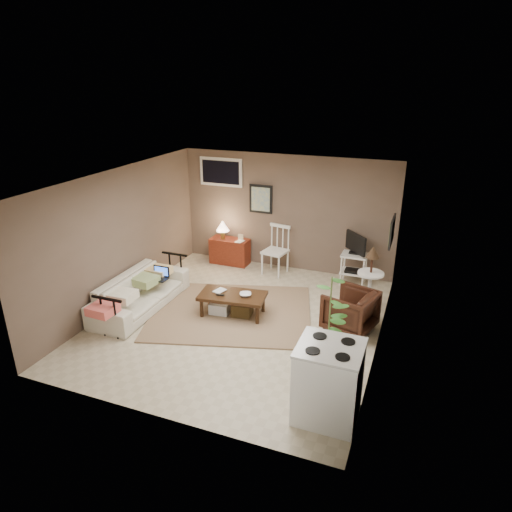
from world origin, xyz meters
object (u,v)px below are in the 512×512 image
at_px(sofa, 140,287).
at_px(red_console, 229,249).
at_px(armchair, 350,309).
at_px(potted_plant, 329,321).
at_px(spindle_chair, 276,252).
at_px(side_table, 371,271).
at_px(tv_stand, 354,258).
at_px(stove, 328,382).
at_px(coffee_table, 232,303).

relative_size(sofa, red_console, 2.13).
bearing_deg(armchair, potted_plant, 12.20).
height_order(spindle_chair, armchair, spindle_chair).
height_order(side_table, armchair, side_table).
relative_size(tv_stand, side_table, 0.87).
relative_size(side_table, armchair, 1.61).
xyz_separation_m(spindle_chair, armchair, (1.85, -1.74, -0.10)).
height_order(spindle_chair, potted_plant, potted_plant).
bearing_deg(side_table, spindle_chair, 154.62).
distance_m(spindle_chair, side_table, 2.27).
relative_size(armchair, potted_plant, 0.51).
bearing_deg(stove, coffee_table, 137.86).
bearing_deg(sofa, coffee_table, -78.54).
xyz_separation_m(coffee_table, side_table, (2.14, 1.02, 0.50)).
height_order(sofa, red_console, red_console).
xyz_separation_m(sofa, red_console, (0.60, 2.46, -0.07)).
bearing_deg(tv_stand, spindle_chair, -178.27).
height_order(sofa, potted_plant, potted_plant).
distance_m(armchair, stove, 2.13).
bearing_deg(coffee_table, spindle_chair, 87.20).
xyz_separation_m(coffee_table, stove, (2.07, -1.87, 0.25)).
bearing_deg(stove, armchair, 93.17).
bearing_deg(armchair, stove, 19.62).
height_order(red_console, potted_plant, potted_plant).
xyz_separation_m(armchair, stove, (0.12, -2.12, 0.12)).
relative_size(potted_plant, stove, 1.47).
bearing_deg(red_console, tv_stand, -1.96).
bearing_deg(side_table, sofa, -160.19).
bearing_deg(armchair, spindle_chair, -116.73).
bearing_deg(tv_stand, coffee_table, -129.74).
bearing_deg(coffee_table, potted_plant, -27.34).
bearing_deg(potted_plant, red_console, 132.87).
relative_size(spindle_chair, tv_stand, 0.97).
distance_m(potted_plant, stove, 0.97).
bearing_deg(stove, sofa, 157.27).
relative_size(red_console, stove, 0.98).
bearing_deg(tv_stand, stove, -84.61).
xyz_separation_m(tv_stand, potted_plant, (0.16, -3.00, 0.22)).
distance_m(coffee_table, tv_stand, 2.67).
bearing_deg(side_table, red_console, 160.61).
bearing_deg(potted_plant, coffee_table, 152.66).
height_order(potted_plant, stove, potted_plant).
bearing_deg(potted_plant, side_table, 81.99).
bearing_deg(potted_plant, tv_stand, 93.07).
xyz_separation_m(spindle_chair, potted_plant, (1.76, -2.95, 0.30)).
bearing_deg(coffee_table, armchair, 7.48).
bearing_deg(stove, tv_stand, 95.39).
distance_m(spindle_chair, armchair, 2.54).
bearing_deg(stove, spindle_chair, 117.01).
bearing_deg(tv_stand, armchair, -81.98).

